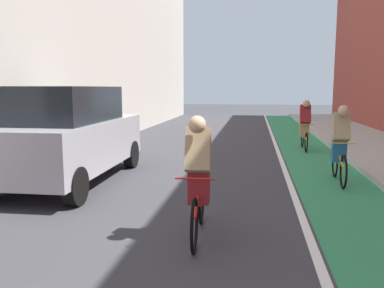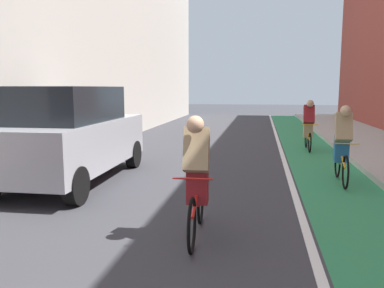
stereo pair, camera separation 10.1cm
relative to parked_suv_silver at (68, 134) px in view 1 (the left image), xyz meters
The scene contains 7 objects.
ground_plane 3.41m from the parked_suv_silver, 37.50° to the left, with size 74.59×74.59×0.00m, color #38383D.
bike_lane_paint 6.80m from the parked_suv_silver, 36.31° to the left, with size 1.60×33.90×0.00m, color #2D8451.
lane_divider_stripe 6.11m from the parked_suv_silver, 41.38° to the left, with size 0.12×33.90×0.00m, color white.
parked_suv_silver is the anchor object (origin of this frame).
cyclist_mid 4.00m from the parked_suv_silver, 39.92° to the right, with size 0.48×1.73×1.62m.
cyclist_trailing 5.60m from the parked_suv_silver, ahead, with size 0.48×1.72×1.61m.
cyclist_far 7.49m from the parked_suv_silver, 44.32° to the left, with size 0.48×1.66×1.58m.
Camera 1 is at (1.18, 3.45, 1.96)m, focal length 36.77 mm.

